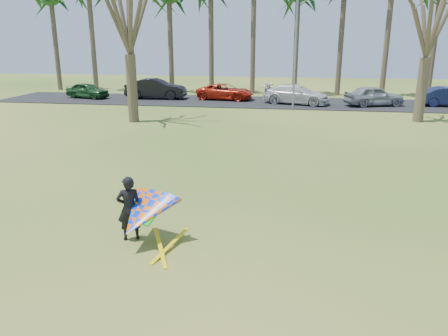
% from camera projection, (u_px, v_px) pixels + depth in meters
% --- Properties ---
extents(ground, '(100.00, 100.00, 0.00)m').
position_uv_depth(ground, '(213.00, 224.00, 12.59)').
color(ground, '#235713').
rests_on(ground, ground).
extents(parking_strip, '(46.00, 7.00, 0.06)m').
position_uv_depth(parking_strip, '(269.00, 102.00, 36.22)').
color(parking_strip, black).
rests_on(parking_strip, ground).
extents(bare_tree_left, '(6.60, 6.60, 9.70)m').
position_uv_depth(bare_tree_left, '(127.00, 7.00, 26.04)').
color(bare_tree_left, brown).
rests_on(bare_tree_left, ground).
extents(bare_tree_right, '(6.27, 6.27, 9.21)m').
position_uv_depth(bare_tree_right, '(431.00, 13.00, 26.18)').
color(bare_tree_right, '#47392A').
rests_on(bare_tree_right, ground).
extents(streetlight, '(2.28, 0.18, 8.00)m').
position_uv_depth(streetlight, '(298.00, 48.00, 31.78)').
color(streetlight, gray).
rests_on(streetlight, ground).
extents(car_0, '(4.19, 2.52, 1.34)m').
position_uv_depth(car_0, '(87.00, 90.00, 38.42)').
color(car_0, '#1C4620').
rests_on(car_0, parking_strip).
extents(car_1, '(5.29, 2.05, 1.72)m').
position_uv_depth(car_1, '(156.00, 89.00, 37.98)').
color(car_1, black).
rests_on(car_1, parking_strip).
extents(car_2, '(5.08, 2.80, 1.35)m').
position_uv_depth(car_2, '(225.00, 92.00, 37.42)').
color(car_2, '#B01E0E').
rests_on(car_2, parking_strip).
extents(car_3, '(5.65, 3.45, 1.53)m').
position_uv_depth(car_3, '(296.00, 94.00, 34.99)').
color(car_3, silver).
rests_on(car_3, parking_strip).
extents(car_4, '(4.88, 3.16, 1.55)m').
position_uv_depth(car_4, '(374.00, 96.00, 33.96)').
color(car_4, gray).
rests_on(car_4, parking_strip).
extents(kite_flyer, '(2.13, 2.39, 2.02)m').
position_uv_depth(kite_flyer, '(141.00, 213.00, 11.14)').
color(kite_flyer, black).
rests_on(kite_flyer, ground).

